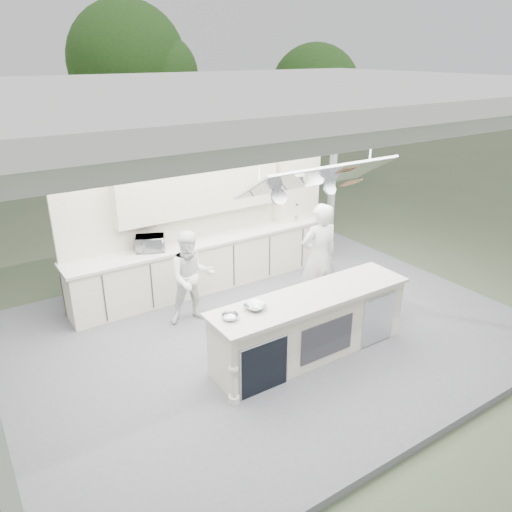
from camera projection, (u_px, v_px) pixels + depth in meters
ground at (264, 337)px, 7.96m from camera, size 90.00×90.00×0.00m
stage_deck at (264, 333)px, 7.93m from camera, size 8.00×6.00×0.12m
tent at (266, 93)px, 6.52m from camera, size 8.20×6.20×3.86m
demo_island at (310, 325)px, 7.12m from camera, size 3.10×0.79×0.95m
back_counter at (206, 263)px, 9.19m from camera, size 5.08×0.72×0.95m
back_wall_unit at (220, 205)px, 9.21m from camera, size 5.05×0.48×2.25m
tree_cluster at (66, 86)px, 14.15m from camera, size 19.55×9.40×5.85m
head_chef at (319, 257)px, 8.31m from camera, size 0.73×0.54×1.84m
sous_chef at (192, 277)px, 7.90m from camera, size 0.87×0.75×1.55m
toaster_oven at (150, 243)px, 8.43m from camera, size 0.57×0.49×0.26m
bowl_large at (255, 307)px, 6.57m from camera, size 0.36×0.36×0.07m
bowl_small at (230, 317)px, 6.32m from camera, size 0.24×0.24×0.07m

